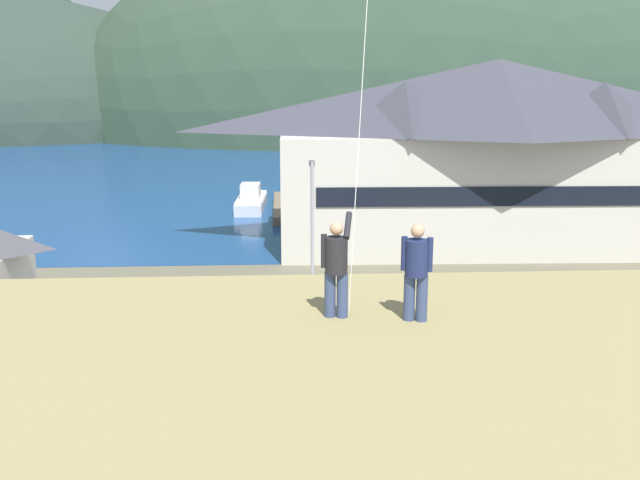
{
  "coord_description": "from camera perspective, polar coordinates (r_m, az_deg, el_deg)",
  "views": [
    {
      "loc": [
        0.01,
        -21.53,
        10.67
      ],
      "look_at": [
        1.64,
        9.0,
        3.51
      ],
      "focal_mm": 40.46,
      "sensor_mm": 36.0,
      "label": 1
    }
  ],
  "objects": [
    {
      "name": "ground_plane",
      "position": [
        24.02,
        -2.84,
        -13.2
      ],
      "size": [
        600.0,
        600.0,
        0.0
      ],
      "primitive_type": "plane",
      "color": "#66604C"
    },
    {
      "name": "parking_lot_pad",
      "position": [
        28.57,
        -2.89,
        -8.65
      ],
      "size": [
        40.0,
        20.0,
        0.1
      ],
      "primitive_type": "cube",
      "color": "gray",
      "rests_on": "ground"
    },
    {
      "name": "bay_water",
      "position": [
        82.22,
        -3.06,
        5.72
      ],
      "size": [
        360.0,
        84.0,
        0.03
      ],
      "primitive_type": "cube",
      "color": "navy",
      "rests_on": "ground"
    },
    {
      "name": "far_hill_center_saddle",
      "position": [
        134.25,
        6.5,
        8.54
      ],
      "size": [
        119.81,
        71.65,
        78.67
      ],
      "primitive_type": "ellipsoid",
      "color": "#334733",
      "rests_on": "ground"
    },
    {
      "name": "harbor_lodge",
      "position": [
        45.86,
        13.65,
        7.04
      ],
      "size": [
        27.95,
        11.22,
        11.41
      ],
      "color": "beige",
      "rests_on": "ground"
    },
    {
      "name": "wharf_dock",
      "position": [
        56.15,
        -2.05,
        2.58
      ],
      "size": [
        3.2,
        11.16,
        0.7
      ],
      "color": "#70604C",
      "rests_on": "ground"
    },
    {
      "name": "moored_boat_wharfside",
      "position": [
        57.16,
        -5.46,
        3.1
      ],
      "size": [
        2.4,
        6.59,
        2.16
      ],
      "color": "silver",
      "rests_on": "ground"
    },
    {
      "name": "moored_boat_outer_mooring",
      "position": [
        55.25,
        1.62,
        2.8
      ],
      "size": [
        3.14,
        7.48,
        2.16
      ],
      "color": "#A8A399",
      "rests_on": "ground"
    },
    {
      "name": "parked_car_mid_row_center",
      "position": [
        24.76,
        8.55,
        -9.79
      ],
      "size": [
        4.34,
        2.35,
        1.82
      ],
      "color": "navy",
      "rests_on": "parking_lot_pad"
    },
    {
      "name": "parked_car_mid_row_far",
      "position": [
        25.43,
        -19.46,
        -9.8
      ],
      "size": [
        4.29,
        2.23,
        1.82
      ],
      "color": "red",
      "rests_on": "parking_lot_pad"
    },
    {
      "name": "parking_light_pole",
      "position": [
        32.81,
        -0.62,
        1.36
      ],
      "size": [
        0.24,
        0.78,
        6.64
      ],
      "color": "#ADADB2",
      "rests_on": "parking_lot_pad"
    },
    {
      "name": "person_kite_flyer",
      "position": [
        12.73,
        1.29,
        -2.02
      ],
      "size": [
        0.59,
        0.63,
        1.86
      ],
      "color": "#384770",
      "rests_on": "grassy_hill_foreground"
    },
    {
      "name": "person_companion",
      "position": [
        12.65,
        7.63,
        -2.31
      ],
      "size": [
        0.54,
        0.4,
        1.74
      ],
      "color": "#384770",
      "rests_on": "grassy_hill_foreground"
    }
  ]
}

